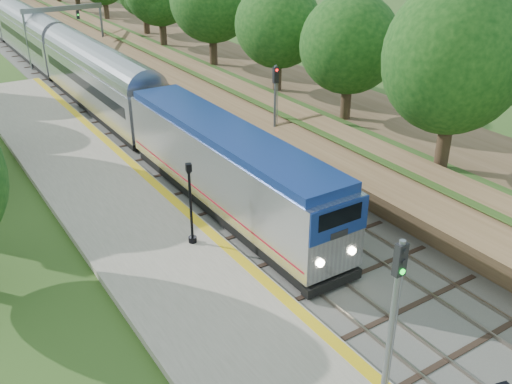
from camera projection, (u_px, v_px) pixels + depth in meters
trackbed at (53, 56)px, 65.46m from camera, size 9.50×170.00×0.28m
platform at (148, 240)px, 28.82m from camera, size 6.40×68.00×0.38m
yellow_stripe at (198, 221)px, 30.12m from camera, size 0.55×68.00×0.01m
embankment at (121, 32)px, 68.68m from camera, size 10.64×170.00×11.70m
signal_gantry at (63, 20)px, 59.81m from camera, size 8.40×0.38×6.20m
train at (13, 25)px, 70.41m from camera, size 3.13×125.44×4.60m
lamppost_far at (191, 208)px, 27.44m from camera, size 0.42×0.42×4.23m
signal_platform at (394, 308)px, 17.41m from camera, size 0.37×0.29×6.29m
signal_farside at (275, 103)px, 36.63m from camera, size 0.35×0.28×6.35m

